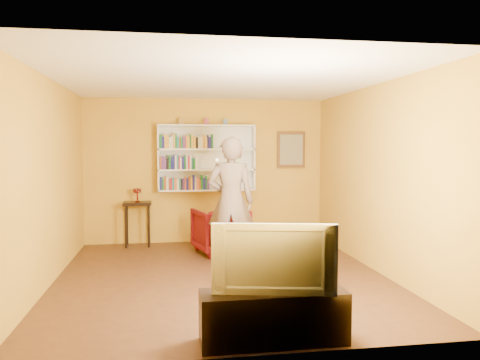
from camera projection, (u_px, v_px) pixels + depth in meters
name	position (u px, v px, depth m)	size (l,w,h in m)	color
room_shell	(221.00, 204.00, 6.42)	(5.30, 5.80, 2.88)	#412615
bookshelf	(206.00, 158.00, 8.75)	(1.80, 0.29, 1.23)	white
books_row_lower	(185.00, 184.00, 8.62)	(0.90, 0.19, 0.27)	navy
books_row_middle	(179.00, 163.00, 8.57)	(0.69, 0.19, 0.27)	brown
books_row_upper	(186.00, 142.00, 8.57)	(0.97, 0.19, 0.27)	#156228
ornament_left	(181.00, 121.00, 8.57)	(0.08, 0.08, 0.11)	olive
ornament_centre	(206.00, 122.00, 8.65)	(0.08, 0.08, 0.11)	#A53755
ornament_right	(225.00, 122.00, 8.70)	(0.08, 0.08, 0.11)	slate
framed_painting	(291.00, 150.00, 9.05)	(0.55, 0.05, 0.70)	#583819
console_table	(137.00, 210.00, 8.46)	(0.49, 0.38, 0.81)	black
ruby_lustre	(137.00, 192.00, 8.44)	(0.16, 0.16, 0.25)	maroon
armchair	(220.00, 230.00, 7.97)	(0.81, 0.84, 0.76)	#4B050F
person	(231.00, 201.00, 7.08)	(0.71, 0.47, 1.96)	#6B594E
game_remote	(216.00, 160.00, 6.68)	(0.04, 0.15, 0.04)	white
tv_cabinet	(274.00, 317.00, 4.29)	(1.35, 0.40, 0.48)	black
television	(274.00, 257.00, 4.25)	(1.11, 0.15, 0.64)	black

